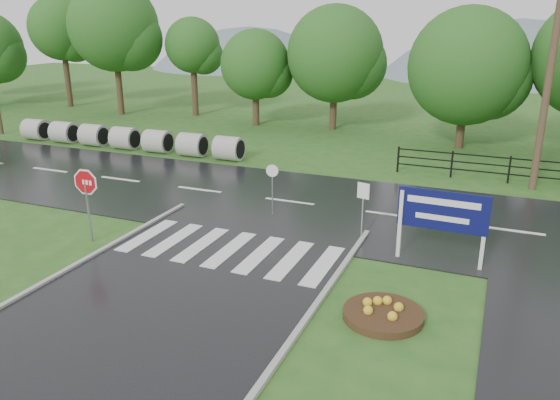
% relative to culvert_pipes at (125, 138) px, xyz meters
% --- Properties ---
extents(ground, '(120.00, 120.00, 0.00)m').
position_rel_culvert_pipes_xyz_m(ground, '(11.54, -15.00, -0.60)').
color(ground, '#2B5A1E').
rests_on(ground, ground).
extents(main_road, '(90.00, 8.00, 0.04)m').
position_rel_culvert_pipes_xyz_m(main_road, '(11.54, -5.00, -0.60)').
color(main_road, black).
rests_on(main_road, ground).
extents(walkway, '(2.20, 11.00, 0.04)m').
position_rel_culvert_pipes_xyz_m(walkway, '(20.04, -11.00, -0.60)').
color(walkway, black).
rests_on(walkway, ground).
extents(crosswalk, '(6.50, 2.80, 0.02)m').
position_rel_culvert_pipes_xyz_m(crosswalk, '(11.54, -10.00, -0.54)').
color(crosswalk, silver).
rests_on(crosswalk, ground).
extents(fence_west, '(9.58, 0.08, 1.20)m').
position_rel_culvert_pipes_xyz_m(fence_west, '(19.29, 1.00, 0.12)').
color(fence_west, black).
rests_on(fence_west, ground).
extents(hills, '(102.00, 48.00, 48.00)m').
position_rel_culvert_pipes_xyz_m(hills, '(15.03, 50.00, -16.14)').
color(hills, slate).
rests_on(hills, ground).
extents(treeline, '(83.20, 5.20, 10.00)m').
position_rel_culvert_pipes_xyz_m(treeline, '(12.54, 9.00, -0.60)').
color(treeline, '#20551A').
rests_on(treeline, ground).
extents(culvert_pipes, '(13.90, 1.20, 1.20)m').
position_rel_culvert_pipes_xyz_m(culvert_pipes, '(0.00, 0.00, 0.00)').
color(culvert_pipes, '#9E9B93').
rests_on(culvert_pipes, ground).
extents(stop_sign, '(1.13, 0.10, 2.54)m').
position_rel_culvert_pipes_xyz_m(stop_sign, '(7.10, -10.98, 1.18)').
color(stop_sign, '#939399').
rests_on(stop_sign, ground).
extents(estate_billboard, '(2.52, 0.15, 2.21)m').
position_rel_culvert_pipes_xyz_m(estate_billboard, '(17.53, -8.50, 0.92)').
color(estate_billboard, silver).
rests_on(estate_billboard, ground).
extents(flower_bed, '(1.91, 1.91, 0.38)m').
position_rel_culvert_pipes_xyz_m(flower_bed, '(16.72, -12.11, -0.46)').
color(flower_bed, '#332111').
rests_on(flower_bed, ground).
extents(reg_sign_small, '(0.41, 0.13, 1.89)m').
position_rel_culvert_pipes_xyz_m(reg_sign_small, '(15.01, -7.53, 0.76)').
color(reg_sign_small, '#939399').
rests_on(reg_sign_small, ground).
extents(reg_sign_round, '(0.44, 0.10, 1.90)m').
position_rel_culvert_pipes_xyz_m(reg_sign_round, '(11.50, -6.60, 0.63)').
color(reg_sign_round, '#939399').
rests_on(reg_sign_round, ground).
extents(utility_pole_east, '(1.52, 0.50, 8.72)m').
position_rel_culvert_pipes_xyz_m(utility_pole_east, '(20.25, 0.50, 3.83)').
color(utility_pole_east, '#473523').
rests_on(utility_pole_east, ground).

